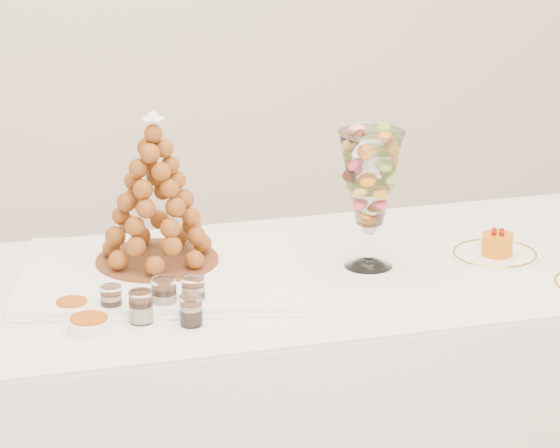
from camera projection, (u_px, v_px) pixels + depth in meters
name	position (u px, v px, depth m)	size (l,w,h in m)	color
buffet_table	(291.00, 418.00, 3.38)	(2.09, 0.87, 0.79)	white
lace_tray	(157.00, 275.00, 3.22)	(0.66, 0.50, 0.02)	white
macaron_vase	(370.00, 180.00, 3.23)	(0.16, 0.16, 0.35)	white
cake_plate	(495.00, 255.00, 3.36)	(0.22, 0.22, 0.01)	white
verrine_a	(111.00, 300.00, 3.01)	(0.05, 0.05, 0.07)	white
verrine_b	(164.00, 295.00, 3.02)	(0.06, 0.06, 0.08)	white
verrine_c	(193.00, 292.00, 3.04)	(0.05, 0.05, 0.07)	white
verrine_d	(141.00, 307.00, 2.96)	(0.05, 0.05, 0.07)	white
verrine_e	(191.00, 310.00, 2.94)	(0.05, 0.05, 0.07)	white
ramekin_back	(72.00, 307.00, 3.02)	(0.08, 0.08, 0.02)	white
ramekin_front	(89.00, 325.00, 2.92)	(0.09, 0.09, 0.03)	white
croquembouche	(155.00, 190.00, 3.21)	(0.30, 0.30, 0.38)	brown
mousse_cake	(497.00, 244.00, 3.34)	(0.08, 0.08, 0.07)	#D26D09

